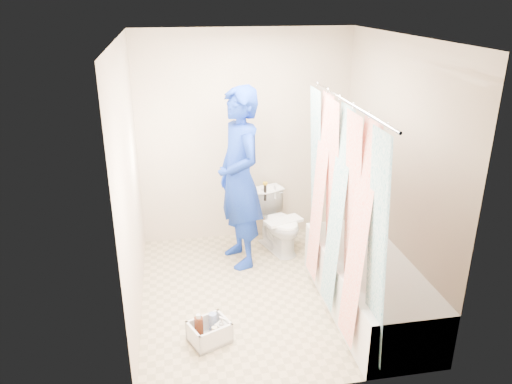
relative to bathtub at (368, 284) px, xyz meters
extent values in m
plane|color=tan|center=(-0.85, 0.43, -0.27)|extent=(2.60, 2.60, 0.00)
cube|color=silver|center=(-0.85, 0.43, 2.13)|extent=(2.40, 2.60, 0.02)
cube|color=#BCAF91|center=(-0.85, 1.73, 0.93)|extent=(2.40, 0.02, 2.40)
cube|color=#BCAF91|center=(-0.85, -0.88, 0.93)|extent=(2.40, 0.02, 2.40)
cube|color=#BCAF91|center=(-2.05, 0.43, 0.93)|extent=(0.02, 2.60, 2.40)
cube|color=#BCAF91|center=(0.35, 0.43, 0.93)|extent=(0.02, 2.60, 2.40)
cube|color=white|center=(0.00, 0.00, -0.02)|extent=(0.70, 1.75, 0.50)
cube|color=white|center=(0.00, 0.00, 0.19)|extent=(0.58, 1.63, 0.06)
cylinder|color=silver|center=(-0.33, 0.00, 1.68)|extent=(0.02, 1.90, 0.02)
cube|color=white|center=(-0.33, 0.00, 0.75)|extent=(0.06, 1.75, 1.80)
imported|color=white|center=(-0.55, 1.29, 0.07)|extent=(0.56, 0.74, 0.67)
cube|color=white|center=(-0.52, 1.19, 0.13)|extent=(0.45, 0.30, 0.03)
cylinder|color=black|center=(-0.67, 1.44, 0.38)|extent=(0.03, 0.03, 0.20)
cylinder|color=gold|center=(-0.67, 1.44, 0.49)|extent=(0.05, 0.05, 0.03)
cylinder|color=silver|center=(-0.56, 1.48, 0.36)|extent=(0.03, 0.03, 0.16)
imported|color=#0F1A97|center=(-1.01, 1.10, 0.68)|extent=(0.61, 0.78, 1.90)
cube|color=silver|center=(-1.47, -0.21, -0.25)|extent=(0.39, 0.36, 0.03)
cube|color=silver|center=(-1.61, -0.26, -0.17)|extent=(0.12, 0.24, 0.19)
cube|color=silver|center=(-1.33, -0.15, -0.17)|extent=(0.12, 0.24, 0.19)
cube|color=silver|center=(-1.42, -0.31, -0.17)|extent=(0.30, 0.15, 0.19)
cube|color=silver|center=(-1.52, -0.10, -0.17)|extent=(0.30, 0.15, 0.19)
cylinder|color=#441B0D|center=(-1.56, -0.20, -0.13)|extent=(0.07, 0.07, 0.21)
cylinder|color=white|center=(-1.43, -0.13, -0.14)|extent=(0.07, 0.07, 0.19)
cylinder|color=beige|center=(-1.43, -0.25, -0.17)|extent=(0.05, 0.05, 0.14)
cylinder|color=#441B0D|center=(-1.51, -0.29, -0.20)|extent=(0.06, 0.06, 0.06)
cylinder|color=gold|center=(-1.51, -0.29, -0.17)|extent=(0.07, 0.07, 0.01)
imported|color=silver|center=(-1.37, -0.21, -0.14)|extent=(0.13, 0.13, 0.20)
camera|label=1|loc=(-1.69, -3.64, 2.47)|focal=35.00mm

